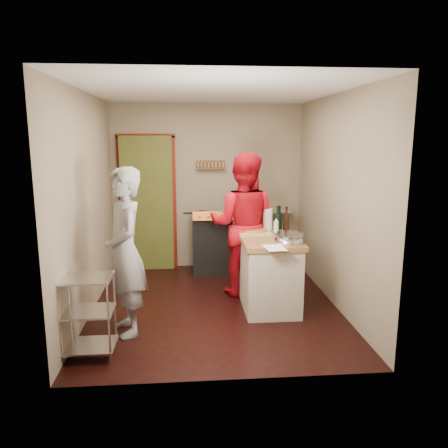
% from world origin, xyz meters
% --- Properties ---
extents(floor, '(3.50, 3.50, 0.00)m').
position_xyz_m(floor, '(0.00, 0.00, 0.00)').
color(floor, black).
rests_on(floor, ground).
extents(back_wall, '(3.00, 0.44, 2.60)m').
position_xyz_m(back_wall, '(-0.64, 1.78, 1.13)').
color(back_wall, gray).
rests_on(back_wall, ground).
extents(left_wall, '(0.04, 3.50, 2.60)m').
position_xyz_m(left_wall, '(-1.50, 0.00, 1.30)').
color(left_wall, gray).
rests_on(left_wall, ground).
extents(right_wall, '(0.04, 3.50, 2.60)m').
position_xyz_m(right_wall, '(1.50, 0.00, 1.30)').
color(right_wall, gray).
rests_on(right_wall, ground).
extents(ceiling, '(3.00, 3.50, 0.02)m').
position_xyz_m(ceiling, '(0.00, 0.00, 2.61)').
color(ceiling, white).
rests_on(ceiling, back_wall).
extents(stove, '(0.60, 0.63, 1.00)m').
position_xyz_m(stove, '(0.05, 1.42, 0.45)').
color(stove, black).
rests_on(stove, ground).
extents(wire_shelving, '(0.48, 0.40, 0.80)m').
position_xyz_m(wire_shelving, '(-1.28, -1.20, 0.44)').
color(wire_shelving, silver).
rests_on(wire_shelving, ground).
extents(island, '(0.69, 1.32, 1.19)m').
position_xyz_m(island, '(0.66, -0.04, 0.47)').
color(island, beige).
rests_on(island, ground).
extents(person_stripe, '(0.61, 0.75, 1.78)m').
position_xyz_m(person_stripe, '(-0.98, -0.70, 0.89)').
color(person_stripe, silver).
rests_on(person_stripe, ground).
extents(person_red, '(1.08, 0.94, 1.88)m').
position_xyz_m(person_red, '(0.40, 0.39, 0.94)').
color(person_red, red).
rests_on(person_red, ground).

